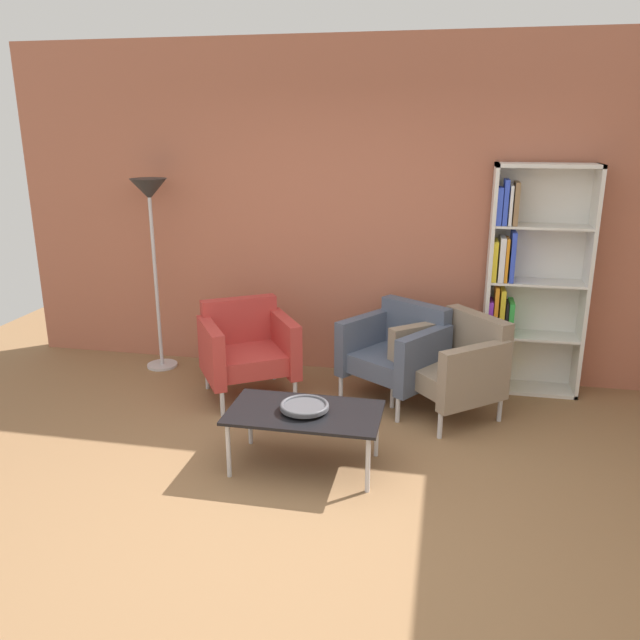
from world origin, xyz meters
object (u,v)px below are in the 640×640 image
armchair_spare_guest (454,363)px  floor_lamp_torchiere (151,212)px  decorative_bowl (304,406)px  coffee_table_low (305,415)px  bookshelf_tall (524,284)px  armchair_by_bookshelf (398,351)px  armchair_corner_red (247,347)px

armchair_spare_guest → floor_lamp_torchiere: (-2.68, 0.49, 1.03)m
decorative_bowl → floor_lamp_torchiere: 2.52m
coffee_table_low → armchair_spare_guest: 1.41m
bookshelf_tall → armchair_spare_guest: (-0.54, -0.61, -0.52)m
bookshelf_tall → armchair_spare_guest: 0.96m
decorative_bowl → armchair_by_bookshelf: bearing=68.3°
coffee_table_low → decorative_bowl: decorative_bowl is taller
decorative_bowl → armchair_spare_guest: armchair_spare_guest is taller
coffee_table_low → armchair_spare_guest: armchair_spare_guest is taller
floor_lamp_torchiere → bookshelf_tall: bearing=2.2°
decorative_bowl → armchair_spare_guest: 1.41m
coffee_table_low → armchair_corner_red: bearing=124.4°
coffee_table_low → armchair_corner_red: size_ratio=1.06×
decorative_bowl → armchair_corner_red: (-0.74, 1.08, -0.02)m
bookshelf_tall → armchair_spare_guest: bearing=-131.3°
bookshelf_tall → coffee_table_low: size_ratio=1.90×
armchair_corner_red → armchair_by_bookshelf: 1.25m
bookshelf_tall → armchair_spare_guest: bookshelf_tall is taller
coffee_table_low → armchair_by_bookshelf: size_ratio=1.06×
bookshelf_tall → armchair_corner_red: size_ratio=2.02×
bookshelf_tall → floor_lamp_torchiere: bearing=-177.8°
bookshelf_tall → armchair_by_bookshelf: bookshelf_tall is taller
armchair_corner_red → decorative_bowl: bearing=-88.3°
coffee_table_low → armchair_by_bookshelf: (0.50, 1.25, 0.05)m
bookshelf_tall → decorative_bowl: 2.28m
armchair_spare_guest → floor_lamp_torchiere: floor_lamp_torchiere is taller
coffee_table_low → armchair_corner_red: (-0.74, 1.08, 0.05)m
bookshelf_tall → decorative_bowl: (-1.49, -1.65, -0.50)m
floor_lamp_torchiere → coffee_table_low: bearing=-41.4°
armchair_corner_red → armchair_spare_guest: size_ratio=0.99×
decorative_bowl → armchair_spare_guest: (0.95, 1.04, -0.02)m
bookshelf_tall → floor_lamp_torchiere: size_ratio=1.09×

